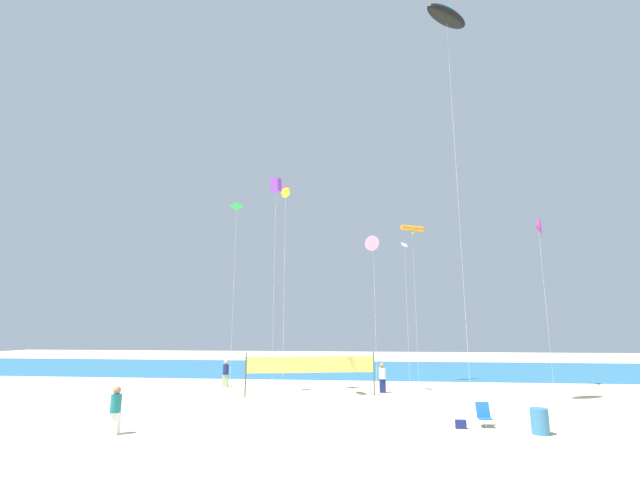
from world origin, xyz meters
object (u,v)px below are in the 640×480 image
Objects in this scene: kite_pink_delta at (373,244)px; kite_orange_tube at (412,229)px; beach_handbag at (461,424)px; kite_black_inflatable at (446,17)px; beachgoer_navy_shirt at (226,372)px; beachgoer_teal_shirt at (116,408)px; kite_white_diamond at (405,248)px; trash_barrel at (540,421)px; kite_magenta_delta at (538,226)px; kite_green_diamond at (237,208)px; kite_violet_box at (276,186)px; kite_yellow_inflatable at (286,193)px; folding_beach_chair at (484,414)px; beachgoer_white_shirt at (382,377)px; volleyball_net at (311,366)px.

kite_orange_tube is at bearing 61.19° from kite_pink_delta.
kite_black_inflatable is at bearing 72.37° from beach_handbag.
kite_orange_tube reaches higher than beachgoer_navy_shirt.
kite_white_diamond is (11.76, 15.01, 8.42)m from beachgoer_teal_shirt.
kite_magenta_delta reaches higher than trash_barrel.
beachgoer_teal_shirt is 14.25m from kite_green_diamond.
kite_orange_tube reaches higher than kite_white_diamond.
beach_handbag is 15.58m from kite_white_diamond.
kite_green_diamond is (1.11, 9.85, 10.24)m from beachgoer_teal_shirt.
kite_magenta_delta is (17.44, 4.61, -2.06)m from kite_violet_box.
beachgoer_navy_shirt is 0.14× the size of kite_yellow_inflatable.
kite_pink_delta is (-4.08, 8.72, 8.53)m from folding_beach_chair.
beachgoer_teal_shirt is 13.43m from beachgoer_navy_shirt.
kite_white_diamond reaches higher than beachgoer_white_shirt.
beachgoer_navy_shirt is at bearing 112.17° from kite_green_diamond.
kite_green_diamond is 2.90m from kite_violet_box.
beachgoer_navy_shirt is 1.88× the size of trash_barrel.
kite_magenta_delta is (19.75, 5.37, -0.47)m from kite_green_diamond.
kite_violet_box reaches higher than kite_green_diamond.
beachgoer_white_shirt is 8.08m from kite_pink_delta.
beachgoer_white_shirt is 0.15× the size of kite_green_diamond.
kite_yellow_inflatable is (-1.35, -1.37, 9.94)m from volleyball_net.
kite_magenta_delta is at bearing -12.22° from kite_orange_tube.
kite_orange_tube is (-0.12, 14.61, 10.95)m from beach_handbag.
kite_green_diamond is at bearing 163.54° from kite_black_inflatable.
beachgoer_navy_shirt is at bearing 169.75° from kite_pink_delta.
folding_beach_chair is 20.39m from kite_black_inflatable.
trash_barrel is 16.30m from kite_white_diamond.
beachgoer_teal_shirt is at bearing -169.13° from beach_handbag.
beach_handbag is 15.30m from kite_yellow_inflatable.
kite_magenta_delta is (21.21, 1.79, 9.75)m from beachgoer_navy_shirt.
kite_white_diamond is 0.86× the size of kite_orange_tube.
kite_black_inflatable is 1.62× the size of kite_violet_box.
kite_green_diamond is 16.27m from kite_black_inflatable.
kite_white_diamond is 1.03× the size of kite_pink_delta.
beachgoer_teal_shirt is at bearing 167.59° from folding_beach_chair.
beachgoer_white_shirt is 1.94× the size of folding_beach_chair.
volleyball_net is at bearing -160.52° from kite_magenta_delta.
kite_violet_box is 18.16m from kite_magenta_delta.
kite_violet_box reaches higher than beach_handbag.
kite_white_diamond is at bearing -137.59° from beachgoer_white_shirt.
kite_orange_tube is (11.40, 7.18, -0.02)m from kite_green_diamond.
kite_yellow_inflatable is at bearing -138.38° from kite_white_diamond.
beachgoer_teal_shirt is 12.88m from beach_handbag.
beachgoer_teal_shirt is at bearing -156.15° from kite_black_inflatable.
kite_green_diamond is (-11.52, 7.43, 10.97)m from beach_handbag.
folding_beach_chair is 0.98× the size of trash_barrel.
volleyball_net is 10.60m from kite_green_diamond.
kite_orange_tube reaches higher than beach_handbag.
kite_white_diamond is at bearing 40.67° from volleyball_net.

